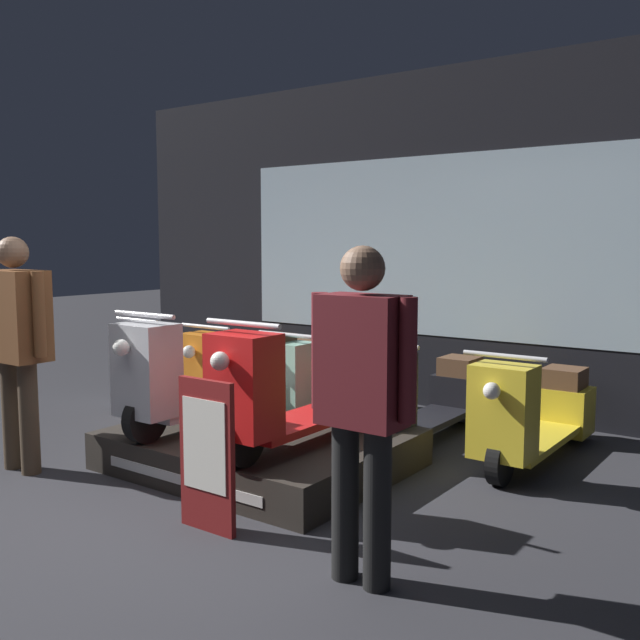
# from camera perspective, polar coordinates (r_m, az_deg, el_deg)

# --- Properties ---
(ground_plane) EXTENTS (30.00, 30.00, 0.00)m
(ground_plane) POSITION_cam_1_polar(r_m,az_deg,el_deg) (4.39, -14.12, -15.25)
(ground_plane) COLOR #2D2D33
(shop_wall_back) EXTENTS (7.57, 0.09, 3.20)m
(shop_wall_back) POSITION_cam_1_polar(r_m,az_deg,el_deg) (6.92, 8.84, 6.25)
(shop_wall_back) COLOR black
(shop_wall_back) RESTS_ON ground_plane
(display_platform) EXTENTS (1.93, 1.54, 0.26)m
(display_platform) POSITION_cam_1_polar(r_m,az_deg,el_deg) (5.16, -4.76, -10.22)
(display_platform) COLOR #2D2823
(display_platform) RESTS_ON ground_plane
(scooter_display_left) EXTENTS (0.56, 1.74, 0.87)m
(scooter_display_left) POSITION_cam_1_polar(r_m,az_deg,el_deg) (5.32, -8.52, -4.49)
(scooter_display_left) COLOR black
(scooter_display_left) RESTS_ON display_platform
(scooter_display_right) EXTENTS (0.56, 1.74, 0.87)m
(scooter_display_right) POSITION_cam_1_polar(r_m,az_deg,el_deg) (4.76, -1.00, -5.70)
(scooter_display_right) COLOR black
(scooter_display_right) RESTS_ON display_platform
(scooter_backrow_0) EXTENTS (0.56, 1.74, 0.87)m
(scooter_backrow_0) POSITION_cam_1_polar(r_m,az_deg,el_deg) (7.43, -10.60, -3.49)
(scooter_backrow_0) COLOR black
(scooter_backrow_0) RESTS_ON ground_plane
(scooter_backrow_1) EXTENTS (0.56, 1.74, 0.87)m
(scooter_backrow_1) POSITION_cam_1_polar(r_m,az_deg,el_deg) (6.81, -5.33, -4.30)
(scooter_backrow_1) COLOR black
(scooter_backrow_1) RESTS_ON ground_plane
(scooter_backrow_2) EXTENTS (0.56, 1.74, 0.87)m
(scooter_backrow_2) POSITION_cam_1_polar(r_m,az_deg,el_deg) (6.26, 0.93, -5.21)
(scooter_backrow_2) COLOR black
(scooter_backrow_2) RESTS_ON ground_plane
(scooter_backrow_3) EXTENTS (0.56, 1.74, 0.87)m
(scooter_backrow_3) POSITION_cam_1_polar(r_m,az_deg,el_deg) (5.80, 8.32, -6.21)
(scooter_backrow_3) COLOR black
(scooter_backrow_3) RESTS_ON ground_plane
(scooter_backrow_4) EXTENTS (0.56, 1.74, 0.87)m
(scooter_backrow_4) POSITION_cam_1_polar(r_m,az_deg,el_deg) (5.45, 16.83, -7.22)
(scooter_backrow_4) COLOR black
(scooter_backrow_4) RESTS_ON ground_plane
(person_left_browsing) EXTENTS (0.64, 0.27, 1.63)m
(person_left_browsing) POSITION_cam_1_polar(r_m,az_deg,el_deg) (5.31, -23.13, -0.91)
(person_left_browsing) COLOR #473828
(person_left_browsing) RESTS_ON ground_plane
(person_right_browsing) EXTENTS (0.55, 0.22, 1.58)m
(person_right_browsing) POSITION_cam_1_polar(r_m,az_deg,el_deg) (3.28, 3.36, -5.77)
(person_right_browsing) COLOR black
(person_right_browsing) RESTS_ON ground_plane
(price_sign_board) EXTENTS (0.39, 0.04, 0.85)m
(price_sign_board) POSITION_cam_1_polar(r_m,az_deg,el_deg) (4.03, -9.05, -10.62)
(price_sign_board) COLOR maroon
(price_sign_board) RESTS_ON ground_plane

